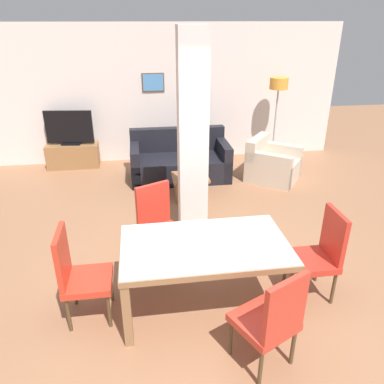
{
  "coord_description": "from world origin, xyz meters",
  "views": [
    {
      "loc": [
        -0.57,
        -3.07,
        2.77
      ],
      "look_at": [
        0.0,
        0.88,
        0.9
      ],
      "focal_mm": 35.0,
      "sensor_mm": 36.0,
      "label": 1
    }
  ],
  "objects_px": {
    "dining_chair_near_right": "(272,318)",
    "floor_lamp": "(278,91)",
    "armchair": "(272,165)",
    "bottle": "(195,172)",
    "coffee_table": "(190,187)",
    "tv_screen": "(69,128)",
    "dining_chair_head_right": "(320,252)",
    "sofa": "(180,162)",
    "dining_chair_head_left": "(78,273)",
    "dining_chair_far_left": "(159,223)",
    "tv_stand": "(73,155)",
    "dining_table": "(205,256)"
  },
  "relations": [
    {
      "from": "dining_chair_near_right",
      "to": "floor_lamp",
      "type": "bearing_deg",
      "value": 44.51
    },
    {
      "from": "armchair",
      "to": "bottle",
      "type": "xyz_separation_m",
      "value": [
        -1.54,
        -0.7,
        0.23
      ]
    },
    {
      "from": "armchair",
      "to": "coffee_table",
      "type": "bearing_deg",
      "value": -32.31
    },
    {
      "from": "coffee_table",
      "to": "tv_screen",
      "type": "bearing_deg",
      "value": 140.15
    },
    {
      "from": "dining_chair_near_right",
      "to": "dining_chair_head_right",
      "type": "distance_m",
      "value": 1.18
    },
    {
      "from": "dining_chair_near_right",
      "to": "coffee_table",
      "type": "relative_size",
      "value": 1.68
    },
    {
      "from": "tv_screen",
      "to": "dining_chair_head_right",
      "type": "bearing_deg",
      "value": 132.49
    },
    {
      "from": "dining_chair_head_right",
      "to": "sofa",
      "type": "distance_m",
      "value": 3.7
    },
    {
      "from": "bottle",
      "to": "armchair",
      "type": "bearing_deg",
      "value": 24.36
    },
    {
      "from": "dining_chair_head_left",
      "to": "floor_lamp",
      "type": "relative_size",
      "value": 0.58
    },
    {
      "from": "dining_chair_head_right",
      "to": "tv_screen",
      "type": "bearing_deg",
      "value": 35.94
    },
    {
      "from": "armchair",
      "to": "dining_chair_near_right",
      "type": "bearing_deg",
      "value": 18.25
    },
    {
      "from": "dining_chair_far_left",
      "to": "tv_stand",
      "type": "distance_m",
      "value": 3.83
    },
    {
      "from": "dining_table",
      "to": "sofa",
      "type": "bearing_deg",
      "value": 87.61
    },
    {
      "from": "armchair",
      "to": "coffee_table",
      "type": "relative_size",
      "value": 1.96
    },
    {
      "from": "dining_chair_head_left",
      "to": "armchair",
      "type": "xyz_separation_m",
      "value": [
        3.07,
        3.16,
        -0.26
      ]
    },
    {
      "from": "dining_table",
      "to": "bottle",
      "type": "bearing_deg",
      "value": 83.41
    },
    {
      "from": "coffee_table",
      "to": "armchair",
      "type": "bearing_deg",
      "value": 19.99
    },
    {
      "from": "dining_chair_near_right",
      "to": "dining_chair_far_left",
      "type": "relative_size",
      "value": 1.0
    },
    {
      "from": "tv_screen",
      "to": "sofa",
      "type": "bearing_deg",
      "value": 164.65
    },
    {
      "from": "tv_stand",
      "to": "floor_lamp",
      "type": "xyz_separation_m",
      "value": [
        4.12,
        -0.21,
        1.21
      ]
    },
    {
      "from": "dining_chair_head_left",
      "to": "bottle",
      "type": "distance_m",
      "value": 2.9
    },
    {
      "from": "tv_stand",
      "to": "tv_screen",
      "type": "bearing_deg",
      "value": 180.0
    },
    {
      "from": "dining_chair_head_right",
      "to": "floor_lamp",
      "type": "distance_m",
      "value": 4.36
    },
    {
      "from": "dining_chair_head_left",
      "to": "armchair",
      "type": "bearing_deg",
      "value": 135.86
    },
    {
      "from": "dining_chair_head_right",
      "to": "floor_lamp",
      "type": "height_order",
      "value": "floor_lamp"
    },
    {
      "from": "dining_table",
      "to": "dining_chair_head_left",
      "type": "height_order",
      "value": "dining_chair_head_left"
    },
    {
      "from": "dining_chair_near_right",
      "to": "bottle",
      "type": "bearing_deg",
      "value": 66.36
    },
    {
      "from": "bottle",
      "to": "floor_lamp",
      "type": "height_order",
      "value": "floor_lamp"
    },
    {
      "from": "dining_chair_near_right",
      "to": "dining_chair_head_right",
      "type": "bearing_deg",
      "value": 19.92
    },
    {
      "from": "dining_chair_head_left",
      "to": "dining_table",
      "type": "bearing_deg",
      "value": 90.0
    },
    {
      "from": "armchair",
      "to": "tv_screen",
      "type": "xyz_separation_m",
      "value": [
        -3.75,
        1.2,
        0.53
      ]
    },
    {
      "from": "dining_chair_far_left",
      "to": "tv_screen",
      "type": "bearing_deg",
      "value": -92.28
    },
    {
      "from": "sofa",
      "to": "dining_chair_head_left",
      "type": "bearing_deg",
      "value": 68.51
    },
    {
      "from": "dining_chair_near_right",
      "to": "dining_chair_far_left",
      "type": "distance_m",
      "value": 1.89
    },
    {
      "from": "floor_lamp",
      "to": "coffee_table",
      "type": "bearing_deg",
      "value": -141.5
    },
    {
      "from": "dining_chair_head_right",
      "to": "coffee_table",
      "type": "height_order",
      "value": "dining_chair_head_right"
    },
    {
      "from": "coffee_table",
      "to": "sofa",
      "type": "bearing_deg",
      "value": 94.05
    },
    {
      "from": "dining_chair_near_right",
      "to": "dining_chair_head_right",
      "type": "height_order",
      "value": "same"
    },
    {
      "from": "dining_chair_far_left",
      "to": "bottle",
      "type": "bearing_deg",
      "value": -139.0
    },
    {
      "from": "bottle",
      "to": "dining_chair_head_right",
      "type": "bearing_deg",
      "value": -68.86
    },
    {
      "from": "coffee_table",
      "to": "tv_stand",
      "type": "relative_size",
      "value": 0.59
    },
    {
      "from": "dining_chair_far_left",
      "to": "sofa",
      "type": "relative_size",
      "value": 0.55
    },
    {
      "from": "dining_chair_near_right",
      "to": "bottle",
      "type": "distance_m",
      "value": 3.31
    },
    {
      "from": "dining_table",
      "to": "armchair",
      "type": "height_order",
      "value": "armchair"
    },
    {
      "from": "sofa",
      "to": "coffee_table",
      "type": "bearing_deg",
      "value": 94.05
    },
    {
      "from": "armchair",
      "to": "bottle",
      "type": "bearing_deg",
      "value": -27.94
    },
    {
      "from": "coffee_table",
      "to": "tv_screen",
      "type": "distance_m",
      "value": 2.85
    },
    {
      "from": "tv_screen",
      "to": "bottle",
      "type": "bearing_deg",
      "value": 145.88
    },
    {
      "from": "dining_chair_head_right",
      "to": "tv_screen",
      "type": "relative_size",
      "value": 1.08
    }
  ]
}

